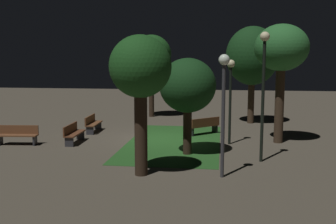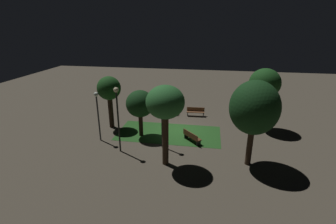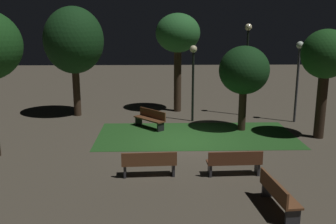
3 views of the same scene
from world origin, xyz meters
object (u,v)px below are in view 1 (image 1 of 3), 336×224
at_px(bench_lawn_edge, 73,133).
at_px(lamp_post_near_wall, 230,86).
at_px(bench_by_lamp, 204,125).
at_px(lamp_post_plaza_west, 224,93).
at_px(bench_front_left, 93,123).
at_px(lamp_post_plaza_east, 264,75).
at_px(bench_back_row, 18,134).
at_px(tree_lawn_side, 151,55).
at_px(tree_right_canopy, 188,86).
at_px(tree_tall_center, 281,50).
at_px(tree_back_right, 252,56).
at_px(tree_back_left, 140,70).

xyz_separation_m(bench_lawn_edge, lamp_post_near_wall, (-0.73, 7.22, 2.21)).
bearing_deg(bench_lawn_edge, bench_by_lamp, 115.79).
distance_m(bench_by_lamp, lamp_post_plaza_west, 7.77).
xyz_separation_m(bench_front_left, lamp_post_plaza_east, (5.04, 8.37, 2.82)).
height_order(bench_back_row, tree_lawn_side, tree_lawn_side).
xyz_separation_m(bench_back_row, lamp_post_plaza_west, (3.77, 9.25, 2.33)).
height_order(bench_front_left, lamp_post_plaza_east, lamp_post_plaza_east).
height_order(bench_lawn_edge, bench_by_lamp, same).
xyz_separation_m(bench_front_left, tree_right_canopy, (4.25, 5.46, 2.32)).
bearing_deg(bench_back_row, lamp_post_plaza_west, 67.83).
xyz_separation_m(tree_tall_center, tree_back_right, (-5.51, -0.90, -0.26)).
relative_size(bench_lawn_edge, lamp_post_near_wall, 0.47).
distance_m(bench_front_left, lamp_post_plaza_west, 10.29).
bearing_deg(lamp_post_near_wall, tree_tall_center, 106.18).
height_order(tree_back_right, lamp_post_plaza_west, tree_back_right).
height_order(bench_front_left, tree_back_right, tree_back_right).
height_order(bench_lawn_edge, tree_right_canopy, tree_right_canopy).
relative_size(tree_tall_center, tree_right_canopy, 1.39).
bearing_deg(lamp_post_plaza_east, tree_lawn_side, -150.42).
relative_size(tree_back_left, tree_back_right, 0.81).
distance_m(tree_lawn_side, tree_back_right, 6.68).
height_order(bench_back_row, tree_tall_center, tree_tall_center).
xyz_separation_m(tree_back_right, lamp_post_plaza_east, (9.14, -0.22, -0.72)).
relative_size(bench_by_lamp, tree_right_canopy, 0.42).
xyz_separation_m(tree_lawn_side, lamp_post_plaza_west, (13.18, 4.73, -1.31)).
bearing_deg(lamp_post_plaza_east, bench_back_row, -98.12).
distance_m(tree_back_right, lamp_post_plaza_east, 9.17).
relative_size(bench_lawn_edge, tree_right_canopy, 0.46).
distance_m(bench_front_left, lamp_post_near_wall, 7.83).
distance_m(tree_tall_center, lamp_post_near_wall, 2.86).
distance_m(bench_front_left, tree_tall_center, 10.33).
bearing_deg(bench_front_left, tree_lawn_side, 159.87).
xyz_separation_m(bench_front_left, lamp_post_near_wall, (2.08, 7.22, 2.21)).
bearing_deg(tree_lawn_side, tree_back_right, 74.38).
bearing_deg(bench_back_row, tree_back_right, 124.80).
bearing_deg(tree_lawn_side, bench_back_row, -25.67).
distance_m(tree_tall_center, lamp_post_plaza_west, 6.59).
bearing_deg(tree_lawn_side, lamp_post_near_wall, 32.38).
relative_size(tree_back_right, lamp_post_plaza_west, 1.42).
xyz_separation_m(bench_back_row, tree_right_canopy, (0.73, 7.82, 2.32)).
relative_size(bench_back_row, lamp_post_plaza_west, 0.45).
bearing_deg(tree_back_right, bench_front_left, -64.50).
xyz_separation_m(bench_lawn_edge, tree_right_canopy, (1.44, 5.46, 2.32)).
relative_size(tree_lawn_side, lamp_post_plaza_west, 1.34).
bearing_deg(bench_back_row, tree_back_left, 59.30).
height_order(tree_back_left, tree_back_right, tree_back_right).
distance_m(tree_right_canopy, lamp_post_near_wall, 2.79).
bearing_deg(bench_front_left, tree_right_canopy, 52.11).
height_order(bench_back_row, bench_by_lamp, same).
relative_size(lamp_post_near_wall, lamp_post_plaza_west, 0.95).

